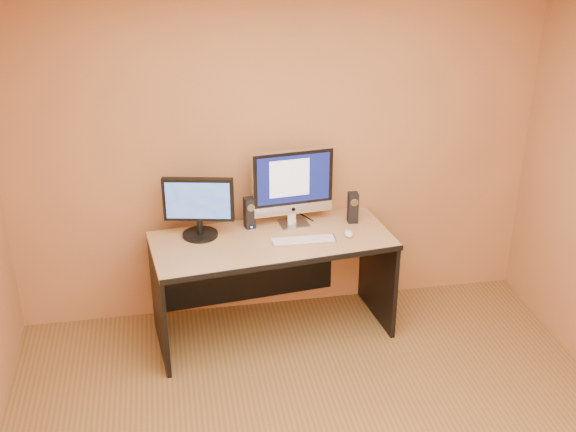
{
  "coord_description": "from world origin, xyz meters",
  "views": [
    {
      "loc": [
        -0.82,
        -3.0,
        3.15
      ],
      "look_at": [
        -0.01,
        1.48,
        1.02
      ],
      "focal_mm": 45.0,
      "sensor_mm": 36.0,
      "label": 1
    }
  ],
  "objects": [
    {
      "name": "speaker_left",
      "position": [
        -0.24,
        1.8,
        0.91
      ],
      "size": [
        0.09,
        0.09,
        0.24
      ],
      "primitive_type": null,
      "rotation": [
        0.0,
        0.0,
        0.2
      ],
      "color": "black",
      "rests_on": "desk"
    },
    {
      "name": "second_monitor",
      "position": [
        -0.61,
        1.72,
        1.02
      ],
      "size": [
        0.56,
        0.36,
        0.45
      ],
      "primitive_type": null,
      "rotation": [
        0.0,
        0.0,
        -0.21
      ],
      "color": "black",
      "rests_on": "desk"
    },
    {
      "name": "cable_a",
      "position": [
        0.19,
        1.92,
        0.8
      ],
      "size": [
        0.11,
        0.22,
        0.01
      ],
      "primitive_type": "cylinder",
      "rotation": [
        1.57,
        0.0,
        0.45
      ],
      "color": "black",
      "rests_on": "desk"
    },
    {
      "name": "keyboard",
      "position": [
        0.11,
        1.5,
        0.81
      ],
      "size": [
        0.47,
        0.14,
        0.02
      ],
      "primitive_type": "cube",
      "rotation": [
        0.0,
        0.0,
        -0.03
      ],
      "color": "silver",
      "rests_on": "desk"
    },
    {
      "name": "desk",
      "position": [
        -0.11,
        1.58,
        0.4
      ],
      "size": [
        1.79,
        0.94,
        0.8
      ],
      "primitive_type": null,
      "rotation": [
        0.0,
        0.0,
        0.11
      ],
      "color": "tan",
      "rests_on": "ground"
    },
    {
      "name": "ceiling",
      "position": [
        0.0,
        0.0,
        2.6
      ],
      "size": [
        4.0,
        4.0,
        0.0
      ],
      "primitive_type": "plane",
      "color": "white",
      "rests_on": "walls"
    },
    {
      "name": "imac",
      "position": [
        0.09,
        1.79,
        1.09
      ],
      "size": [
        0.63,
        0.29,
        0.59
      ],
      "primitive_type": null,
      "rotation": [
        0.0,
        0.0,
        0.1
      ],
      "color": "silver",
      "rests_on": "desk"
    },
    {
      "name": "cable_b",
      "position": [
        0.09,
        1.97,
        0.8
      ],
      "size": [
        0.1,
        0.18,
        0.01
      ],
      "primitive_type": "cylinder",
      "rotation": [
        1.57,
        0.0,
        -0.49
      ],
      "color": "black",
      "rests_on": "desk"
    },
    {
      "name": "mouse",
      "position": [
        0.45,
        1.53,
        0.81
      ],
      "size": [
        0.07,
        0.11,
        0.04
      ],
      "primitive_type": "ellipsoid",
      "rotation": [
        0.0,
        0.0,
        -0.05
      ],
      "color": "white",
      "rests_on": "desk"
    },
    {
      "name": "speaker_right",
      "position": [
        0.54,
        1.76,
        0.91
      ],
      "size": [
        0.08,
        0.08,
        0.24
      ],
      "primitive_type": null,
      "rotation": [
        0.0,
        0.0,
        -0.03
      ],
      "color": "black",
      "rests_on": "desk"
    },
    {
      "name": "walls",
      "position": [
        0.0,
        0.0,
        1.3
      ],
      "size": [
        4.0,
        4.0,
        2.6
      ],
      "primitive_type": null,
      "color": "#AC7045",
      "rests_on": "ground"
    }
  ]
}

